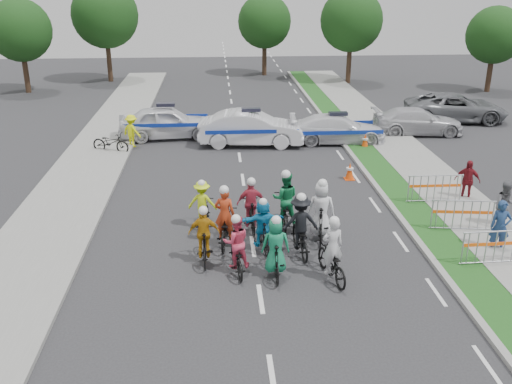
{
  "coord_description": "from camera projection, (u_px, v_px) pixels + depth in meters",
  "views": [
    {
      "loc": [
        -1.02,
        -12.57,
        7.8
      ],
      "look_at": [
        0.22,
        4.75,
        1.1
      ],
      "focal_mm": 40.0,
      "sensor_mm": 36.0,
      "label": 1
    }
  ],
  "objects": [
    {
      "name": "police_car_2",
      "position": [
        337.0,
        129.0,
        27.76
      ],
      "size": [
        4.82,
        2.27,
        1.36
      ],
      "primitive_type": "imported",
      "rotation": [
        0.0,
        0.0,
        1.49
      ],
      "color": "silver",
      "rests_on": "ground"
    },
    {
      "name": "sidewalk_right",
      "position": [
        468.0,
        212.0,
        19.71
      ],
      "size": [
        2.4,
        60.0,
        0.13
      ],
      "primitive_type": "cube",
      "color": "gray",
      "rests_on": "ground"
    },
    {
      "name": "rider_8",
      "position": [
        285.0,
        206.0,
        18.4
      ],
      "size": [
        0.9,
        2.04,
        2.02
      ],
      "rotation": [
        0.0,
        0.0,
        3.04
      ],
      "color": "black",
      "rests_on": "ground"
    },
    {
      "name": "police_car_0",
      "position": [
        167.0,
        122.0,
        28.49
      ],
      "size": [
        4.92,
        2.36,
        1.62
      ],
      "primitive_type": "imported",
      "rotation": [
        0.0,
        0.0,
        1.67
      ],
      "color": "silver",
      "rests_on": "ground"
    },
    {
      "name": "rider_0",
      "position": [
        332.0,
        258.0,
        15.33
      ],
      "size": [
        1.01,
        1.94,
        1.88
      ],
      "rotation": [
        0.0,
        0.0,
        3.35
      ],
      "color": "black",
      "rests_on": "ground"
    },
    {
      "name": "rider_9",
      "position": [
        251.0,
        210.0,
        18.19
      ],
      "size": [
        0.95,
        1.78,
        1.85
      ],
      "rotation": [
        0.0,
        0.0,
        3.2
      ],
      "color": "black",
      "rests_on": "ground"
    },
    {
      "name": "rider_10",
      "position": [
        203.0,
        209.0,
        18.44
      ],
      "size": [
        1.01,
        1.72,
        1.68
      ],
      "rotation": [
        0.0,
        0.0,
        2.97
      ],
      "color": "black",
      "rests_on": "ground"
    },
    {
      "name": "civilian_sedan",
      "position": [
        417.0,
        121.0,
        29.23
      ],
      "size": [
        4.73,
        2.16,
        1.34
      ],
      "primitive_type": "imported",
      "rotation": [
        0.0,
        0.0,
        1.51
      ],
      "color": "#BCBCC2",
      "rests_on": "ground"
    },
    {
      "name": "barrier_2",
      "position": [
        435.0,
        190.0,
        20.32
      ],
      "size": [
        2.0,
        0.52,
        1.12
      ],
      "primitive_type": null,
      "rotation": [
        0.0,
        0.0,
        -0.01
      ],
      "color": "#A5A8AD",
      "rests_on": "ground"
    },
    {
      "name": "sidewalk_left",
      "position": [
        52.0,
        224.0,
        18.77
      ],
      "size": [
        3.0,
        60.0,
        0.13
      ],
      "primitive_type": "cube",
      "color": "gray",
      "rests_on": "ground"
    },
    {
      "name": "ground",
      "position": [
        261.0,
        299.0,
        14.58
      ],
      "size": [
        90.0,
        90.0,
        0.0
      ],
      "primitive_type": "plane",
      "color": "#28282B",
      "rests_on": "ground"
    },
    {
      "name": "police_car_1",
      "position": [
        251.0,
        128.0,
        27.3
      ],
      "size": [
        5.14,
        2.17,
        1.65
      ],
      "primitive_type": "imported",
      "rotation": [
        0.0,
        0.0,
        1.49
      ],
      "color": "silver",
      "rests_on": "ground"
    },
    {
      "name": "tree_3",
      "position": [
        105.0,
        15.0,
        42.0
      ],
      "size": [
        4.9,
        4.9,
        7.35
      ],
      "color": "#382619",
      "rests_on": "ground"
    },
    {
      "name": "rider_1",
      "position": [
        275.0,
        253.0,
        15.43
      ],
      "size": [
        0.77,
        1.75,
        1.84
      ],
      "rotation": [
        0.0,
        0.0,
        3.13
      ],
      "color": "black",
      "rests_on": "ground"
    },
    {
      "name": "curb_right",
      "position": [
        397.0,
        214.0,
        19.55
      ],
      "size": [
        0.2,
        60.0,
        0.12
      ],
      "primitive_type": "cube",
      "color": "gray",
      "rests_on": "ground"
    },
    {
      "name": "spectator_1",
      "position": [
        506.0,
        206.0,
        18.25
      ],
      "size": [
        0.87,
        0.72,
        1.63
      ],
      "primitive_type": "imported",
      "rotation": [
        0.0,
        0.0,
        -0.14
      ],
      "color": "#5A5A5F",
      "rests_on": "ground"
    },
    {
      "name": "civilian_suv",
      "position": [
        456.0,
        107.0,
        31.78
      ],
      "size": [
        5.84,
        3.29,
        1.54
      ],
      "primitive_type": "imported",
      "rotation": [
        0.0,
        0.0,
        1.43
      ],
      "color": "slate",
      "rests_on": "ground"
    },
    {
      "name": "tree_1",
      "position": [
        351.0,
        21.0,
        41.46
      ],
      "size": [
        4.55,
        4.55,
        6.82
      ],
      "color": "#382619",
      "rests_on": "ground"
    },
    {
      "name": "parked_bike",
      "position": [
        111.0,
        142.0,
        26.26
      ],
      "size": [
        1.94,
        1.25,
        0.96
      ],
      "primitive_type": "imported",
      "rotation": [
        0.0,
        0.0,
        1.21
      ],
      "color": "black",
      "rests_on": "ground"
    },
    {
      "name": "rider_7",
      "position": [
        321.0,
        216.0,
        17.6
      ],
      "size": [
        0.91,
        1.98,
        2.02
      ],
      "rotation": [
        0.0,
        0.0,
        3.0
      ],
      "color": "black",
      "rests_on": "ground"
    },
    {
      "name": "rider_6",
      "position": [
        225.0,
        225.0,
        17.31
      ],
      "size": [
        0.89,
        1.98,
        1.95
      ],
      "rotation": [
        0.0,
        0.0,
        3.02
      ],
      "color": "black",
      "rests_on": "ground"
    },
    {
      "name": "rider_2",
      "position": [
        236.0,
        250.0,
        15.68
      ],
      "size": [
        0.81,
        1.79,
        1.77
      ],
      "rotation": [
        0.0,
        0.0,
        3.26
      ],
      "color": "black",
      "rests_on": "ground"
    },
    {
      "name": "tree_0",
      "position": [
        20.0,
        30.0,
        38.19
      ],
      "size": [
        4.2,
        4.2,
        6.3
      ],
      "color": "#382619",
      "rests_on": "ground"
    },
    {
      "name": "grass_strip",
      "position": [
        417.0,
        214.0,
        19.6
      ],
      "size": [
        1.2,
        60.0,
        0.11
      ],
      "primitive_type": "cube",
      "color": "#1B4B18",
      "rests_on": "ground"
    },
    {
      "name": "cone_0",
      "position": [
        350.0,
        171.0,
        22.89
      ],
      "size": [
        0.4,
        0.4,
        0.7
      ],
      "color": "#F24C0C",
      "rests_on": "ground"
    },
    {
      "name": "barrier_1",
      "position": [
        462.0,
        217.0,
        18.09
      ],
      "size": [
        2.05,
        0.75,
        1.12
      ],
      "primitive_type": null,
      "rotation": [
        0.0,
        0.0,
        -0.13
      ],
      "color": "#A5A8AD",
      "rests_on": "ground"
    },
    {
      "name": "tree_2",
      "position": [
        495.0,
        35.0,
        38.59
      ],
      "size": [
        3.85,
        3.85,
        5.77
      ],
      "color": "#382619",
      "rests_on": "ground"
    },
    {
      "name": "tree_4",
      "position": [
        265.0,
        22.0,
        44.91
      ],
      "size": [
        4.2,
        4.2,
        6.3
      ],
      "color": "#382619",
      "rests_on": "ground"
    },
    {
      "name": "spectator_0",
      "position": [
        500.0,
        227.0,
        16.78
      ],
      "size": [
        0.67,
        0.53,
        1.62
      ],
      "primitive_type": "imported",
      "rotation": [
        0.0,
        0.0,
        -0.27
      ],
      "color": "navy",
      "rests_on": "ground"
    },
    {
      "name": "barrier_0",
      "position": [
        495.0,
        249.0,
        15.98
      ],
      "size": [
        2.02,
        0.57,
        1.12
      ],
      "primitive_type": null,
      "rotation": [
        0.0,
        0.0,
        0.03
      ],
      "color": "#A5A8AD",
      "rests_on": "ground"
    },
    {
      "name": "rider_5",
      "position": [
        263.0,
        228.0,
        16.92
      ],
      "size": [
        1.39,
        1.66,
        1.7
      ],
      "rotation": [
        0.0,
        0.0,
        3.27
      ],
      "color": "black",
      "rests_on": "ground"
    },
    {
      "name": "rider_3",
      "position": [
        204.0,
        240.0,
        16.21
      ],
      "size": [
        0.89,
        1.69,
        1.77
      ],
      "rotation": [
        0.0,
        0.0,
        3.15
      ],
      "color": "black",
      "rests_on": "ground"
    },
    {
      "name": "cone_1",
      "position": [
        365.0,
        141.0,
        26.97
      ],
      "size": [
        0.4,
        0.4,
        0.7
      ],
      "color": "#F24C0C",
      "rests_on": "ground"
    },
    {
      "name": "rider_4",
      "position": [
        300.0,
        230.0,
        16.71
      ],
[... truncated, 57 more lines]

